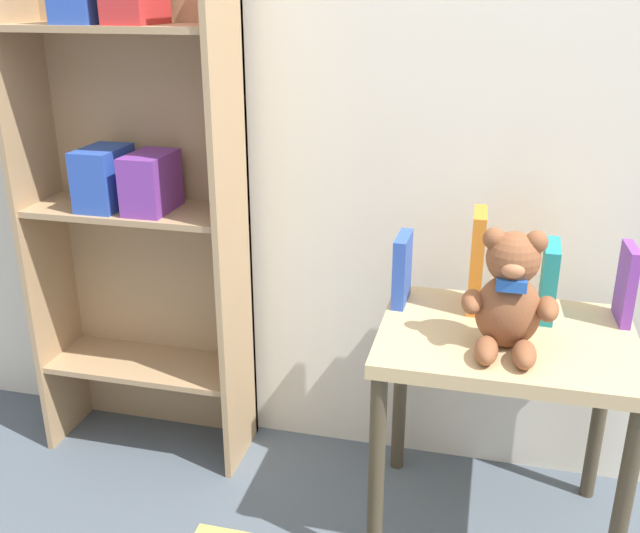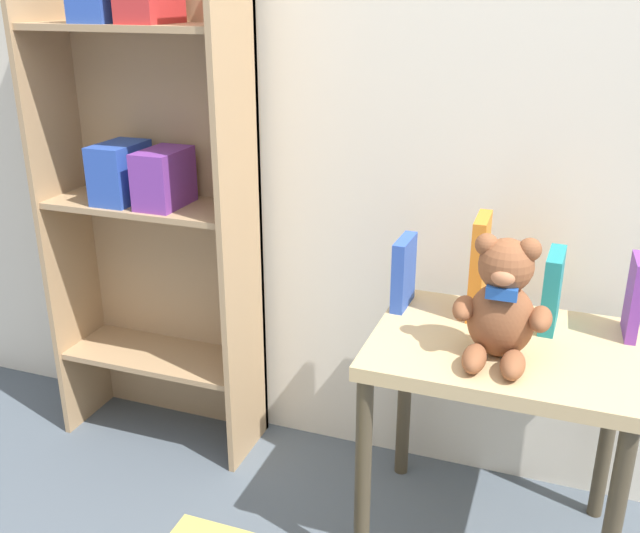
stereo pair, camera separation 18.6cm
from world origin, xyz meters
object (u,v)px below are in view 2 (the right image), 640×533
at_px(book_standing_orange, 477,266).
at_px(book_standing_blue, 404,272).
at_px(display_table, 500,376).
at_px(book_standing_teal, 552,290).
at_px(teddy_bear, 502,304).
at_px(bookshelf_side, 151,169).
at_px(book_standing_purple, 634,297).

bearing_deg(book_standing_orange, book_standing_blue, -177.04).
relative_size(book_standing_blue, book_standing_orange, 0.71).
relative_size(display_table, book_standing_teal, 3.20).
distance_m(display_table, teddy_bear, 0.24).
xyz_separation_m(bookshelf_side, book_standing_purple, (1.36, -0.05, -0.19)).
xyz_separation_m(display_table, teddy_bear, (-0.01, -0.08, 0.22)).
bearing_deg(teddy_bear, book_standing_orange, 111.51).
distance_m(book_standing_teal, book_standing_purple, 0.19).
relative_size(display_table, book_standing_orange, 2.36).
distance_m(book_standing_blue, book_standing_teal, 0.37).
height_order(book_standing_blue, book_standing_orange, book_standing_orange).
height_order(display_table, teddy_bear, teddy_bear).
xyz_separation_m(book_standing_blue, book_standing_orange, (0.19, 0.01, 0.04)).
xyz_separation_m(bookshelf_side, display_table, (1.07, -0.19, -0.38)).
bearing_deg(book_standing_orange, book_standing_teal, -4.20).
bearing_deg(book_standing_blue, book_standing_teal, 1.90).
height_order(display_table, book_standing_purple, book_standing_purple).
bearing_deg(display_table, teddy_bear, -94.94).
bearing_deg(teddy_bear, bookshelf_side, 165.64).
xyz_separation_m(teddy_bear, book_standing_purple, (0.29, 0.23, -0.03)).
bearing_deg(book_standing_teal, display_table, -123.54).
bearing_deg(book_standing_teal, bookshelf_side, 179.14).
height_order(teddy_bear, book_standing_orange, teddy_bear).
relative_size(bookshelf_side, display_table, 2.53).
distance_m(bookshelf_side, book_standing_purple, 1.37).
xyz_separation_m(display_table, book_standing_blue, (-0.28, 0.13, 0.19)).
relative_size(book_standing_blue, book_standing_teal, 0.97).
distance_m(bookshelf_side, teddy_bear, 1.11).
xyz_separation_m(display_table, book_standing_teal, (0.09, 0.13, 0.19)).
bearing_deg(book_standing_purple, book_standing_teal, -177.75).
height_order(book_standing_orange, book_standing_teal, book_standing_orange).
bearing_deg(book_standing_blue, bookshelf_side, 176.72).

